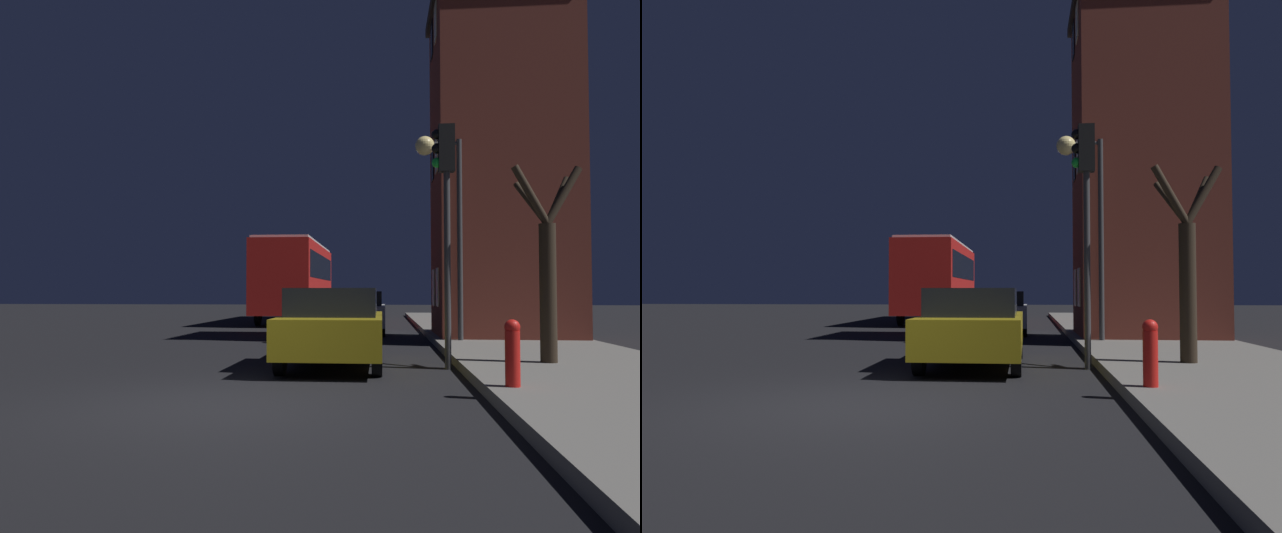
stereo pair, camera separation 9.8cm
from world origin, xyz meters
The scene contains 9 objects.
ground_plane centered at (0.00, 0.00, 0.00)m, with size 120.00×120.00×0.00m, color black.
brick_building centered at (5.70, 10.80, 5.20)m, with size 4.11×3.88×10.01m.
streetlamp centered at (3.72, 8.82, 4.30)m, with size 1.23×0.51×5.44m.
traffic_light centered at (3.37, 3.98, 3.30)m, with size 0.43×0.24×4.62m.
bare_tree centered at (5.17, 3.77, 1.89)m, with size 1.32×0.88×3.61m.
bus centered at (-1.93, 21.89, 2.22)m, with size 2.51×11.00×3.73m.
car_near_lane centered at (1.24, 4.26, 0.79)m, with size 1.87×4.46×1.52m.
car_mid_lane centered at (1.37, 13.66, 0.76)m, with size 1.82×4.18×1.46m.
fire_hydrant centered at (3.92, 0.74, 0.65)m, with size 0.21×0.21×0.91m.
Camera 1 is at (2.16, -7.92, 1.46)m, focal length 35.00 mm.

